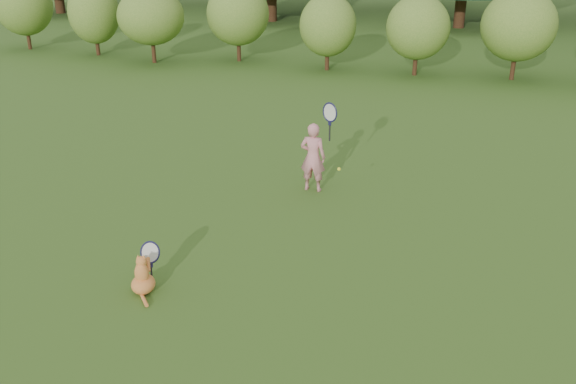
% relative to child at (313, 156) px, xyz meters
% --- Properties ---
extents(ground, '(100.00, 100.00, 0.00)m').
position_rel_child_xyz_m(ground, '(-0.22, -2.59, -0.68)').
color(ground, '#2F4E16').
rests_on(ground, ground).
extents(shrub_row, '(28.00, 3.00, 2.80)m').
position_rel_child_xyz_m(shrub_row, '(-0.22, 10.41, 0.72)').
color(shrub_row, '#447123').
rests_on(shrub_row, ground).
extents(child, '(0.72, 0.42, 1.95)m').
position_rel_child_xyz_m(child, '(0.00, 0.00, 0.00)').
color(child, '#D37E82').
rests_on(child, ground).
extents(cat, '(0.48, 0.83, 0.74)m').
position_rel_child_xyz_m(cat, '(-1.48, -4.02, -0.40)').
color(cat, '#C86A26').
rests_on(cat, ground).
extents(tennis_ball, '(0.06, 0.06, 0.06)m').
position_rel_child_xyz_m(tennis_ball, '(0.67, -1.09, 0.21)').
color(tennis_ball, '#D3EB1B').
rests_on(tennis_ball, ground).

